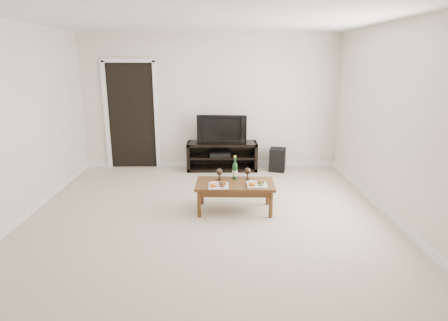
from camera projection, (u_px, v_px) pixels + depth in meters
floor at (207, 223)px, 4.98m from camera, size 5.50×5.50×0.00m
back_wall at (211, 102)px, 7.32m from camera, size 5.00×0.04×2.60m
ceiling at (205, 13)px, 4.30m from camera, size 5.00×5.50×0.04m
doorway at (132, 116)px, 7.33m from camera, size 0.90×0.02×2.05m
media_console at (222, 156)px, 7.32m from camera, size 1.36×0.45×0.55m
television at (222, 128)px, 7.18m from camera, size 0.96×0.20×0.55m
av_receiver at (219, 154)px, 7.30m from camera, size 0.44×0.35×0.08m
subwoofer at (277, 160)px, 7.26m from camera, size 0.36×0.36×0.45m
coffee_table at (235, 197)px, 5.34m from camera, size 1.12×0.64×0.42m
plate_left at (218, 184)px, 5.12m from camera, size 0.27×0.27×0.07m
plate_right at (257, 183)px, 5.17m from camera, size 0.27×0.27×0.07m
wine_bottle at (235, 167)px, 5.42m from camera, size 0.07×0.07×0.35m
goblet_left at (219, 174)px, 5.39m from camera, size 0.09×0.09×0.17m
goblet_right at (248, 173)px, 5.43m from camera, size 0.09×0.09×0.17m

